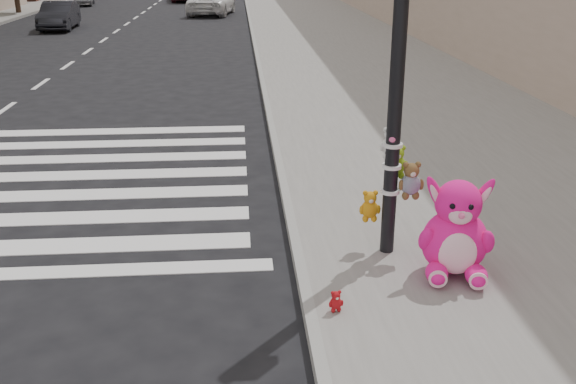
{
  "coord_description": "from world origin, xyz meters",
  "views": [
    {
      "loc": [
        0.91,
        -4.93,
        3.48
      ],
      "look_at": [
        1.46,
        2.23,
        0.75
      ],
      "focal_mm": 40.0,
      "sensor_mm": 36.0,
      "label": 1
    }
  ],
  "objects_px": {
    "car_white_near": "(212,3)",
    "pink_bunny": "(456,235)",
    "red_teddy": "(336,301)",
    "signal_pole": "(396,118)",
    "car_dark_far": "(59,16)"
  },
  "relations": [
    {
      "from": "signal_pole",
      "to": "pink_bunny",
      "type": "bearing_deg",
      "value": -47.66
    },
    {
      "from": "signal_pole",
      "to": "pink_bunny",
      "type": "distance_m",
      "value": 1.42
    },
    {
      "from": "car_dark_far",
      "to": "car_white_near",
      "type": "bearing_deg",
      "value": 40.43
    },
    {
      "from": "pink_bunny",
      "to": "red_teddy",
      "type": "height_order",
      "value": "pink_bunny"
    },
    {
      "from": "signal_pole",
      "to": "car_dark_far",
      "type": "distance_m",
      "value": 26.01
    },
    {
      "from": "car_dark_far",
      "to": "car_white_near",
      "type": "xyz_separation_m",
      "value": [
        6.7,
        6.39,
        0.01
      ]
    },
    {
      "from": "pink_bunny",
      "to": "red_teddy",
      "type": "xyz_separation_m",
      "value": [
        -1.39,
        -0.69,
        -0.35
      ]
    },
    {
      "from": "red_teddy",
      "to": "pink_bunny",
      "type": "bearing_deg",
      "value": 16.49
    },
    {
      "from": "pink_bunny",
      "to": "red_teddy",
      "type": "bearing_deg",
      "value": -142.96
    },
    {
      "from": "pink_bunny",
      "to": "car_dark_far",
      "type": "xyz_separation_m",
      "value": [
        -10.37,
        24.7,
        0.02
      ]
    },
    {
      "from": "signal_pole",
      "to": "red_teddy",
      "type": "height_order",
      "value": "signal_pole"
    },
    {
      "from": "car_white_near",
      "to": "pink_bunny",
      "type": "bearing_deg",
      "value": 105.49
    },
    {
      "from": "car_dark_far",
      "to": "car_white_near",
      "type": "distance_m",
      "value": 9.26
    },
    {
      "from": "signal_pole",
      "to": "pink_bunny",
      "type": "height_order",
      "value": "signal_pole"
    },
    {
      "from": "red_teddy",
      "to": "car_white_near",
      "type": "xyz_separation_m",
      "value": [
        -2.28,
        31.77,
        0.38
      ]
    }
  ]
}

